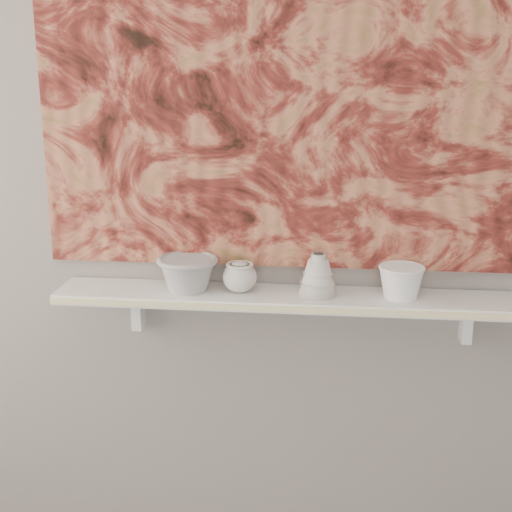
# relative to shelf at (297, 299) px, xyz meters

# --- Properties ---
(wall_back) EXTENTS (3.60, 0.00, 3.60)m
(wall_back) POSITION_rel_shelf_xyz_m (0.00, 0.09, 0.44)
(wall_back) COLOR gray
(wall_back) RESTS_ON floor
(shelf) EXTENTS (1.40, 0.18, 0.03)m
(shelf) POSITION_rel_shelf_xyz_m (0.00, 0.00, 0.00)
(shelf) COLOR silver
(shelf) RESTS_ON wall_back
(shelf_stripe) EXTENTS (1.40, 0.01, 0.02)m
(shelf_stripe) POSITION_rel_shelf_xyz_m (0.00, -0.09, 0.00)
(shelf_stripe) COLOR beige
(shelf_stripe) RESTS_ON shelf
(bracket_left) EXTENTS (0.03, 0.06, 0.12)m
(bracket_left) POSITION_rel_shelf_xyz_m (-0.49, 0.06, -0.07)
(bracket_left) COLOR silver
(bracket_left) RESTS_ON wall_back
(bracket_right) EXTENTS (0.03, 0.06, 0.12)m
(bracket_right) POSITION_rel_shelf_xyz_m (0.49, 0.06, -0.07)
(bracket_right) COLOR silver
(bracket_right) RESTS_ON wall_back
(painting) EXTENTS (1.50, 0.02, 1.10)m
(painting) POSITION_rel_shelf_xyz_m (0.00, 0.08, 0.62)
(painting) COLOR maroon
(painting) RESTS_ON wall_back
(house_motif) EXTENTS (0.09, 0.00, 0.08)m
(house_motif) POSITION_rel_shelf_xyz_m (0.45, 0.07, 0.32)
(house_motif) COLOR black
(house_motif) RESTS_ON painting
(bowl_grey) EXTENTS (0.19, 0.19, 0.10)m
(bowl_grey) POSITION_rel_shelf_xyz_m (-0.32, 0.00, 0.07)
(bowl_grey) COLOR #969694
(bowl_grey) RESTS_ON shelf
(cup_cream) EXTENTS (0.13, 0.13, 0.09)m
(cup_cream) POSITION_rel_shelf_xyz_m (-0.17, 0.00, 0.06)
(cup_cream) COLOR beige
(cup_cream) RESTS_ON shelf
(bell_vessel) EXTENTS (0.13, 0.13, 0.12)m
(bell_vessel) POSITION_rel_shelf_xyz_m (0.06, 0.00, 0.08)
(bell_vessel) COLOR beige
(bell_vessel) RESTS_ON shelf
(bowl_white) EXTENTS (0.16, 0.16, 0.09)m
(bowl_white) POSITION_rel_shelf_xyz_m (0.29, 0.00, 0.06)
(bowl_white) COLOR white
(bowl_white) RESTS_ON shelf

